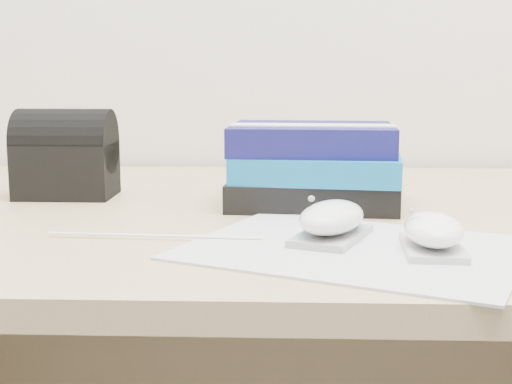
{
  "coord_description": "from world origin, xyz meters",
  "views": [
    {
      "loc": [
        -0.09,
        0.64,
        0.91
      ],
      "look_at": [
        -0.12,
        1.46,
        0.77
      ],
      "focal_mm": 50.0,
      "sensor_mm": 36.0,
      "label": 1
    }
  ],
  "objects_px": {
    "book_stack": "(314,165)",
    "pouch": "(66,154)",
    "mouse_rear": "(332,220)",
    "desk": "(341,354)",
    "mouse_front": "(433,233)"
  },
  "relations": [
    {
      "from": "desk",
      "to": "mouse_rear",
      "type": "relative_size",
      "value": 12.51
    },
    {
      "from": "mouse_rear",
      "to": "mouse_front",
      "type": "relative_size",
      "value": 1.18
    },
    {
      "from": "pouch",
      "to": "book_stack",
      "type": "bearing_deg",
      "value": -7.58
    },
    {
      "from": "mouse_rear",
      "to": "pouch",
      "type": "xyz_separation_m",
      "value": [
        -0.37,
        0.26,
        0.04
      ]
    },
    {
      "from": "mouse_rear",
      "to": "book_stack",
      "type": "relative_size",
      "value": 0.53
    },
    {
      "from": "book_stack",
      "to": "pouch",
      "type": "height_order",
      "value": "pouch"
    },
    {
      "from": "mouse_front",
      "to": "book_stack",
      "type": "relative_size",
      "value": 0.45
    },
    {
      "from": "book_stack",
      "to": "pouch",
      "type": "relative_size",
      "value": 1.79
    },
    {
      "from": "desk",
      "to": "mouse_front",
      "type": "relative_size",
      "value": 14.8
    },
    {
      "from": "mouse_rear",
      "to": "mouse_front",
      "type": "distance_m",
      "value": 0.11
    },
    {
      "from": "desk",
      "to": "pouch",
      "type": "distance_m",
      "value": 0.5
    },
    {
      "from": "desk",
      "to": "pouch",
      "type": "height_order",
      "value": "pouch"
    },
    {
      "from": "desk",
      "to": "mouse_front",
      "type": "bearing_deg",
      "value": -78.43
    },
    {
      "from": "book_stack",
      "to": "pouch",
      "type": "distance_m",
      "value": 0.36
    },
    {
      "from": "mouse_front",
      "to": "book_stack",
      "type": "distance_m",
      "value": 0.29
    }
  ]
}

